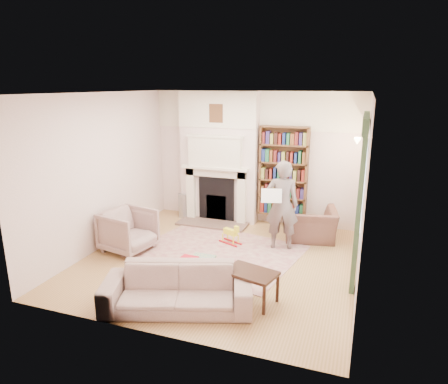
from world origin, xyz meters
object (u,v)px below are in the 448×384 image
at_px(bookcase, 283,171).
at_px(man_reading, 282,205).
at_px(armchair_left, 128,231).
at_px(coffee_table, 251,286).
at_px(sofa, 177,289).
at_px(armchair_reading, 310,224).
at_px(paraffin_heater, 184,205).
at_px(rocking_horse, 230,234).

xyz_separation_m(bookcase, man_reading, (0.24, -1.25, -0.35)).
bearing_deg(bookcase, man_reading, -79.35).
relative_size(armchair_left, man_reading, 0.50).
relative_size(man_reading, coffee_table, 2.35).
bearing_deg(man_reading, sofa, 55.57).
bearing_deg(armchair_reading, man_reading, 41.11).
distance_m(sofa, man_reading, 2.70).
distance_m(armchair_reading, paraffin_heater, 2.92).
bearing_deg(armchair_left, coffee_table, -99.50).
relative_size(coffee_table, paraffin_heater, 1.27).
relative_size(armchair_left, coffee_table, 1.19).
height_order(armchair_left, coffee_table, armchair_left).
bearing_deg(sofa, paraffin_heater, 95.41).
bearing_deg(bookcase, armchair_reading, -43.64).
bearing_deg(armchair_left, armchair_reading, -50.65).
distance_m(bookcase, paraffin_heater, 2.39).
bearing_deg(coffee_table, paraffin_heater, 143.47).
bearing_deg(coffee_table, sofa, -135.51).
xyz_separation_m(sofa, coffee_table, (0.88, 0.50, -0.06)).
xyz_separation_m(bookcase, sofa, (-0.65, -3.74, -0.89)).
relative_size(coffee_table, rocking_horse, 1.57).
bearing_deg(sofa, man_reading, 52.06).
xyz_separation_m(sofa, paraffin_heater, (-1.55, 3.52, -0.01)).
bearing_deg(rocking_horse, man_reading, 30.44).
bearing_deg(man_reading, coffee_table, 74.85).
xyz_separation_m(armchair_left, rocking_horse, (1.64, 0.90, -0.18)).
xyz_separation_m(bookcase, paraffin_heater, (-2.20, -0.23, -0.90)).
bearing_deg(sofa, armchair_reading, 48.27).
bearing_deg(man_reading, armchair_reading, -141.71).
relative_size(bookcase, rocking_horse, 4.16).
height_order(armchair_left, paraffin_heater, armchair_left).
bearing_deg(rocking_horse, armchair_reading, 50.54).
bearing_deg(bookcase, sofa, -99.86).
bearing_deg(paraffin_heater, man_reading, -22.86).
height_order(armchair_reading, man_reading, man_reading).
xyz_separation_m(man_reading, paraffin_heater, (-2.43, 1.03, -0.55)).
height_order(man_reading, coffee_table, man_reading).
relative_size(man_reading, rocking_horse, 3.70).
distance_m(armchair_reading, rocking_horse, 1.56).
distance_m(man_reading, paraffin_heater, 2.70).
bearing_deg(armchair_reading, bookcase, -55.66).
bearing_deg(armchair_reading, sofa, 54.59).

